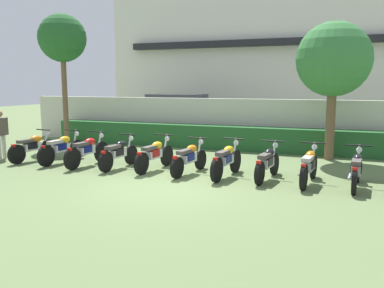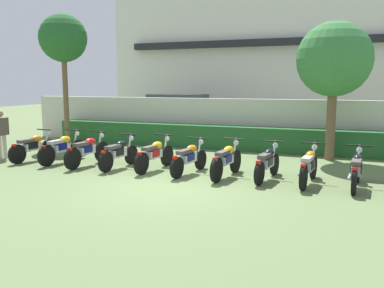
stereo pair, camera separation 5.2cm
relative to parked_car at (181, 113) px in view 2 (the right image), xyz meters
name	(u,v)px [view 2 (the right image)]	position (x,y,z in m)	size (l,w,h in m)	color
ground	(164,187)	(3.77, -10.23, -0.94)	(60.00, 60.00, 0.00)	#607547
building	(279,52)	(3.77, 6.63, 3.38)	(19.13, 6.50, 8.63)	silver
compound_wall	(235,123)	(3.77, -3.64, -0.01)	(18.18, 0.30, 1.84)	beige
hedge_row	(230,138)	(3.77, -4.34, -0.50)	(14.54, 0.70, 0.86)	#235628
parked_car	(181,113)	(0.00, 0.00, 0.00)	(4.55, 2.19, 1.89)	silver
tree_near_inspector	(63,39)	(-2.73, -5.33, 3.17)	(1.85, 1.85, 5.09)	brown
tree_far_side	(334,60)	(7.27, -5.17, 2.19)	(2.31, 2.31, 4.31)	brown
motorcycle_in_row_0	(33,147)	(-1.45, -8.67, -0.49)	(0.60, 1.83, 0.96)	black
motorcycle_in_row_1	(62,148)	(-0.40, -8.59, -0.48)	(0.60, 1.98, 0.97)	black
motorcycle_in_row_2	(87,150)	(0.60, -8.71, -0.48)	(0.60, 1.98, 0.98)	black
motorcycle_in_row_3	(119,153)	(1.66, -8.70, -0.50)	(0.60, 1.80, 0.95)	black
motorcycle_in_row_4	(155,154)	(2.73, -8.57, -0.49)	(0.60, 1.95, 0.96)	black
motorcycle_in_row_5	(189,158)	(3.81, -8.67, -0.50)	(0.61, 1.84, 0.94)	black
motorcycle_in_row_6	(226,160)	(4.86, -8.70, -0.48)	(0.60, 1.90, 0.97)	black
motorcycle_in_row_7	(267,163)	(5.90, -8.62, -0.49)	(0.60, 1.84, 0.95)	black
motorcycle_in_row_8	(309,166)	(6.92, -8.70, -0.49)	(0.60, 1.90, 0.96)	black
motorcycle_in_row_9	(356,169)	(7.98, -8.71, -0.49)	(0.60, 1.85, 0.96)	black
inspector_person	(1,131)	(-2.56, -8.83, -0.02)	(0.22, 0.64, 1.57)	beige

